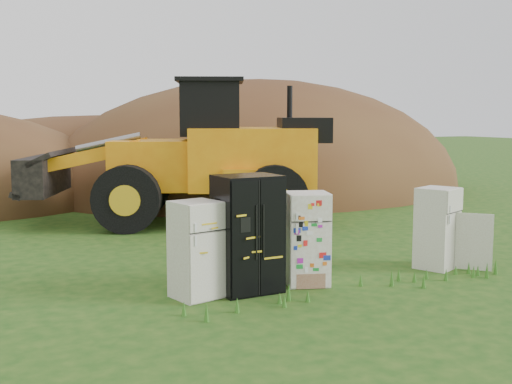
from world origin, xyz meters
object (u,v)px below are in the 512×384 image
at_px(fridge_leftmost, 196,250).
at_px(fridge_sticker, 307,239).
at_px(fridge_open_door, 437,228).
at_px(wheel_loader, 174,152).
at_px(fridge_black_side, 247,234).

bearing_deg(fridge_leftmost, fridge_sticker, -14.50).
xyz_separation_m(fridge_open_door, wheel_loader, (-2.93, 7.02, 1.17)).
relative_size(fridge_leftmost, fridge_sticker, 0.97).
xyz_separation_m(fridge_sticker, fridge_open_door, (2.84, -0.03, -0.03)).
relative_size(fridge_black_side, fridge_sticker, 1.21).
height_order(fridge_black_side, fridge_open_door, fridge_black_side).
bearing_deg(fridge_black_side, wheel_loader, 79.30).
distance_m(fridge_sticker, fridge_open_door, 2.84).
distance_m(fridge_black_side, fridge_sticker, 1.13).
height_order(fridge_leftmost, fridge_sticker, fridge_sticker).
relative_size(fridge_sticker, wheel_loader, 0.20).
bearing_deg(fridge_black_side, fridge_sticker, -3.68).
height_order(fridge_leftmost, wheel_loader, wheel_loader).
bearing_deg(fridge_black_side, fridge_leftmost, 176.62).
xyz_separation_m(fridge_black_side, fridge_open_door, (3.96, -0.06, -0.20)).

